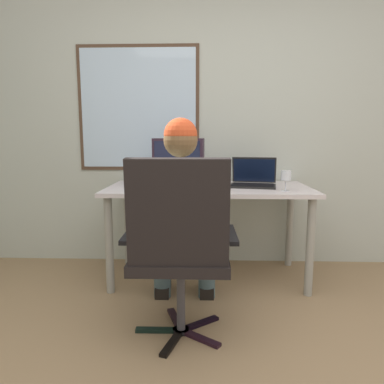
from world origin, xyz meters
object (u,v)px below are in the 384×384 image
object	(u,v)px
office_chair	(179,240)
crt_monitor	(179,160)
wine_glass	(286,176)
desk_speaker	(145,175)
person_seated	(182,217)
coffee_mug	(213,183)
desk	(209,198)
laptop	(253,178)

from	to	relation	value
office_chair	crt_monitor	world-z (taller)	crt_monitor
wine_glass	crt_monitor	bearing A→B (deg)	164.95
desk_speaker	crt_monitor	bearing A→B (deg)	-30.10
office_chair	person_seated	world-z (taller)	person_seated
office_chair	coffee_mug	bearing A→B (deg)	76.12
wine_glass	desk_speaker	size ratio (longest dim) A/B	1.03
desk_speaker	desk	bearing A→B (deg)	-17.94
desk	coffee_mug	xyz separation A→B (m)	(0.03, -0.18, 0.14)
person_seated	wine_glass	bearing A→B (deg)	32.84
office_chair	desk_speaker	xyz separation A→B (m)	(-0.37, 1.13, 0.23)
person_seated	laptop	distance (m)	0.92
person_seated	desk_speaker	bearing A→B (deg)	113.00
desk	crt_monitor	distance (m)	0.38
laptop	coffee_mug	distance (m)	0.41
wine_glass	coffee_mug	size ratio (longest dim) A/B	1.54
crt_monitor	office_chair	bearing A→B (deg)	-85.94
office_chair	laptop	bearing A→B (deg)	62.87
coffee_mug	wine_glass	bearing A→B (deg)	-3.15
desk	person_seated	bearing A→B (deg)	-103.92
desk	laptop	xyz separation A→B (m)	(0.36, 0.06, 0.15)
office_chair	desk_speaker	size ratio (longest dim) A/B	7.14
desk_speaker	coffee_mug	world-z (taller)	desk_speaker
desk	coffee_mug	world-z (taller)	coffee_mug
coffee_mug	person_seated	bearing A→B (deg)	-111.44
office_chair	laptop	xyz separation A→B (m)	(0.52, 1.02, 0.22)
desk	desk_speaker	bearing A→B (deg)	162.06
desk	wine_glass	size ratio (longest dim) A/B	10.55
office_chair	laptop	distance (m)	1.17
wine_glass	desk_speaker	bearing A→B (deg)	160.52
crt_monitor	desk_speaker	distance (m)	0.37
office_chair	wine_glass	bearing A→B (deg)	46.03
laptop	coffee_mug	size ratio (longest dim) A/B	4.16
desk_speaker	coffee_mug	xyz separation A→B (m)	(0.56, -0.36, -0.02)
desk	crt_monitor	world-z (taller)	crt_monitor
laptop	person_seated	bearing A→B (deg)	-125.38
office_chair	wine_glass	distance (m)	1.07
person_seated	wine_glass	distance (m)	0.89
person_seated	crt_monitor	world-z (taller)	person_seated
person_seated	office_chair	bearing A→B (deg)	-89.37
laptop	desk_speaker	world-z (taller)	laptop
office_chair	coffee_mug	distance (m)	0.83
crt_monitor	person_seated	bearing A→B (deg)	-84.54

